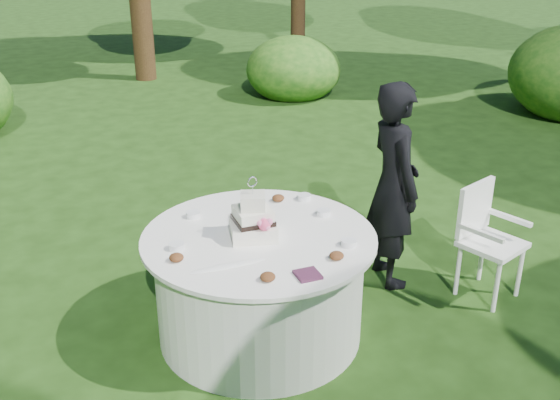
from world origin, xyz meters
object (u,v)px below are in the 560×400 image
object	(u,v)px
guest	(393,185)
cake	(253,220)
napkins	(308,275)
chair	(485,232)
table	(260,285)

from	to	relation	value
guest	cake	distance (m)	1.30
napkins	chair	xyz separation A→B (m)	(1.69, 0.49, -0.26)
napkins	guest	bearing A→B (deg)	39.61
chair	napkins	bearing A→B (deg)	-163.70
table	chair	size ratio (longest dim) A/B	1.77
guest	table	world-z (taller)	guest
napkins	chair	bearing A→B (deg)	16.30
cake	napkins	bearing A→B (deg)	-78.70
table	cake	xyz separation A→B (m)	(-0.04, 0.00, 0.50)
table	cake	size ratio (longest dim) A/B	3.71
cake	chair	size ratio (longest dim) A/B	0.48
table	chair	world-z (taller)	chair
napkins	cake	distance (m)	0.63
guest	cake	xyz separation A→B (m)	(-1.26, -0.33, 0.07)
napkins	guest	xyz separation A→B (m)	(1.13, 0.94, 0.03)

